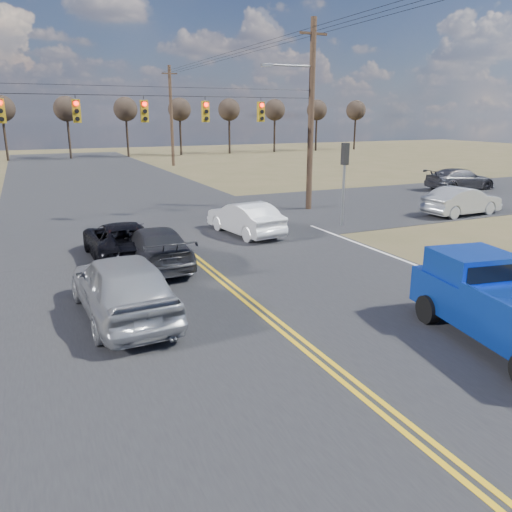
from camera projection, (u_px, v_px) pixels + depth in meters
name	position (u px, v px, depth m)	size (l,w,h in m)	color
ground	(386.00, 413.00, 8.89)	(160.00, 160.00, 0.00)	brown
road_main	(204.00, 265.00, 17.63)	(14.00, 120.00, 0.02)	#28282B
road_cross	(151.00, 223.00, 24.63)	(120.00, 12.00, 0.02)	#28282B
signal_gantry	(156.00, 117.00, 23.27)	(19.60, 4.83, 10.00)	#473323
utility_poles	(149.00, 113.00, 22.33)	(19.60, 58.32, 10.00)	#473323
treeline	(112.00, 106.00, 30.91)	(87.00, 117.80, 7.40)	#33261C
pickup_truck	(502.00, 306.00, 11.35)	(2.71, 5.33, 1.91)	black
silver_suv	(122.00, 285.00, 12.90)	(2.06, 5.12, 1.75)	#95979D
black_suv	(121.00, 240.00, 18.31)	(2.30, 4.99, 1.39)	black
white_car_queue	(245.00, 218.00, 22.06)	(1.54, 4.42, 1.46)	white
dgrey_car_queue	(155.00, 247.00, 17.40)	(1.95, 4.80, 1.39)	#2C2C31
cross_car_east_near	(462.00, 201.00, 26.38)	(4.53, 1.58, 1.49)	#AAAEB2
cross_car_east_far	(460.00, 179.00, 35.50)	(5.16, 2.10, 1.50)	#38383E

